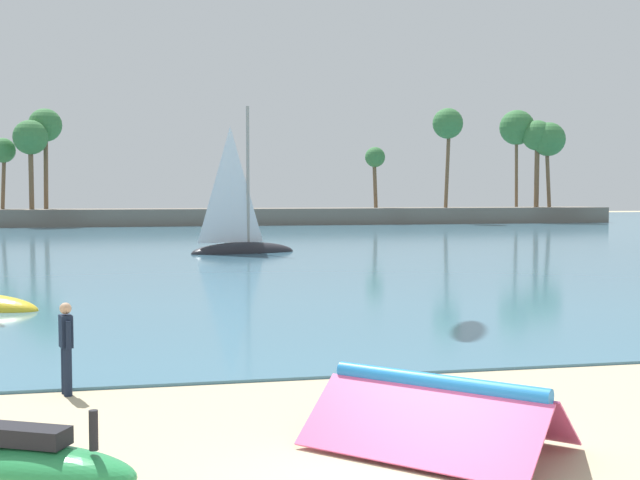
{
  "coord_description": "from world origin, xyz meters",
  "views": [
    {
      "loc": [
        -2.95,
        -9.73,
        3.65
      ],
      "look_at": [
        1.36,
        10.08,
        2.48
      ],
      "focal_mm": 47.49,
      "sensor_mm": 36.0,
      "label": 1
    }
  ],
  "objects_px": {
    "watercraft_on_trailer": "(36,474)",
    "sailboat_toward_headland": "(241,239)",
    "folded_kite": "(438,402)",
    "person_at_waterline": "(66,345)"
  },
  "relations": [
    {
      "from": "watercraft_on_trailer",
      "to": "sailboat_toward_headland",
      "type": "bearing_deg",
      "value": 79.83
    },
    {
      "from": "folded_kite",
      "to": "person_at_waterline",
      "type": "height_order",
      "value": "person_at_waterline"
    },
    {
      "from": "folded_kite",
      "to": "sailboat_toward_headland",
      "type": "bearing_deg",
      "value": 87.3
    },
    {
      "from": "watercraft_on_trailer",
      "to": "sailboat_toward_headland",
      "type": "height_order",
      "value": "sailboat_toward_headland"
    },
    {
      "from": "person_at_waterline",
      "to": "sailboat_toward_headland",
      "type": "distance_m",
      "value": 34.03
    },
    {
      "from": "watercraft_on_trailer",
      "to": "person_at_waterline",
      "type": "bearing_deg",
      "value": 91.32
    },
    {
      "from": "folded_kite",
      "to": "sailboat_toward_headland",
      "type": "height_order",
      "value": "sailboat_toward_headland"
    },
    {
      "from": "person_at_waterline",
      "to": "sailboat_toward_headland",
      "type": "relative_size",
      "value": 0.18
    },
    {
      "from": "person_at_waterline",
      "to": "sailboat_toward_headland",
      "type": "height_order",
      "value": "sailboat_toward_headland"
    },
    {
      "from": "sailboat_toward_headland",
      "to": "watercraft_on_trailer",
      "type": "bearing_deg",
      "value": -100.17
    }
  ]
}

